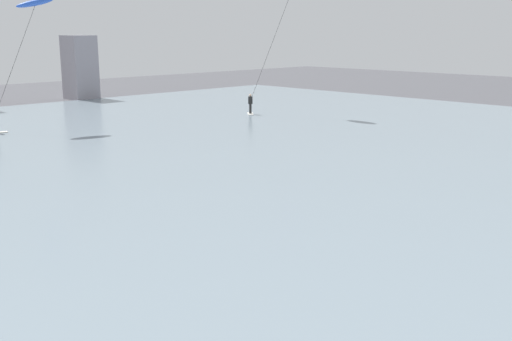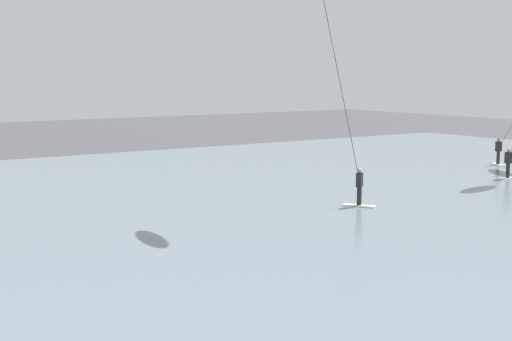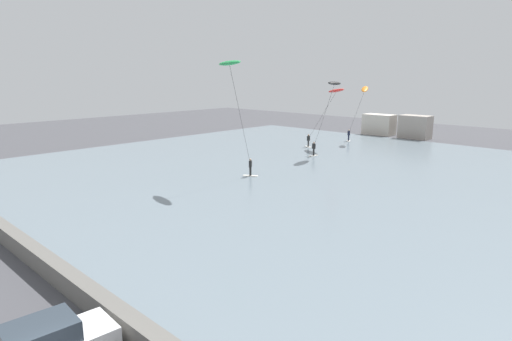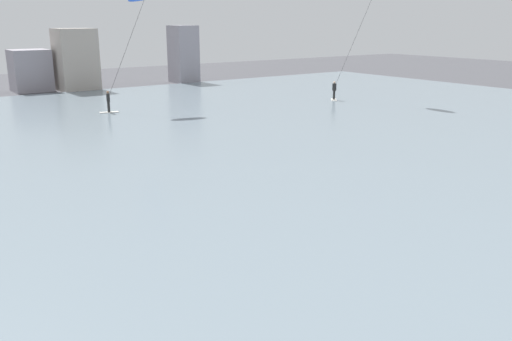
# 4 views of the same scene
# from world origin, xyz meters

# --- Properties ---
(water_bay) EXTENTS (84.00, 52.00, 0.10)m
(water_bay) POSITION_xyz_m (0.00, 30.00, 0.05)
(water_bay) COLOR slate
(water_bay) RESTS_ON ground
(far_shore_buildings) EXTENTS (43.66, 5.38, 6.31)m
(far_shore_buildings) POSITION_xyz_m (0.19, 58.10, 2.45)
(far_shore_buildings) COLOR beige
(far_shore_buildings) RESTS_ON ground
(kitesurfer_blue) EXTENTS (5.52, 1.08, 8.99)m
(kitesurfer_blue) POSITION_xyz_m (6.23, 41.73, 7.51)
(kitesurfer_blue) COLOR silver
(kitesurfer_blue) RESTS_ON water_bay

